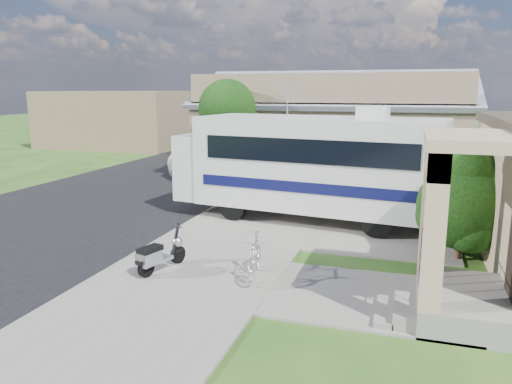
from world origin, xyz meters
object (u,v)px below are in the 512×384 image
(scooter, at_px, (159,255))
(pickup_truck, at_px, (212,155))
(motorhome, at_px, (309,163))
(shrub, at_px, (464,202))
(bicycle, at_px, (255,259))
(garden_hose, at_px, (408,287))
(van, at_px, (253,139))

(scooter, xyz_separation_m, pickup_truck, (-4.43, 13.92, 0.37))
(motorhome, distance_m, shrub, 5.15)
(shrub, distance_m, scooter, 7.43)
(bicycle, bearing_deg, garden_hose, -1.83)
(pickup_truck, xyz_separation_m, garden_hose, (9.89, -13.25, -0.74))
(shrub, bearing_deg, garden_hose, -116.25)
(garden_hose, bearing_deg, shrub, 63.75)
(shrub, distance_m, bicycle, 5.38)
(pickup_truck, bearing_deg, bicycle, 111.49)
(motorhome, bearing_deg, shrub, -23.82)
(van, bearing_deg, pickup_truck, -85.49)
(scooter, distance_m, pickup_truck, 14.62)
(shrub, bearing_deg, pickup_truck, 135.79)
(motorhome, height_order, shrub, motorhome)
(motorhome, height_order, garden_hose, motorhome)
(shrub, height_order, bicycle, shrub)
(bicycle, xyz_separation_m, pickup_truck, (-6.63, 13.62, 0.33))
(bicycle, distance_m, van, 22.16)
(bicycle, height_order, pickup_truck, pickup_truck)
(scooter, xyz_separation_m, bicycle, (2.19, 0.31, 0.04))
(scooter, distance_m, van, 21.88)
(scooter, height_order, pickup_truck, pickup_truck)
(bicycle, bearing_deg, pickup_truck, 107.74)
(scooter, relative_size, garden_hose, 4.11)
(shrub, bearing_deg, van, 121.74)
(motorhome, relative_size, shrub, 3.05)
(bicycle, xyz_separation_m, van, (-6.82, 21.08, 0.45))
(bicycle, bearing_deg, van, 99.72)
(shrub, xyz_separation_m, garden_hose, (-1.21, -2.46, -1.38))
(scooter, bearing_deg, garden_hose, 21.77)
(pickup_truck, distance_m, van, 7.46)
(pickup_truck, distance_m, garden_hose, 16.55)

